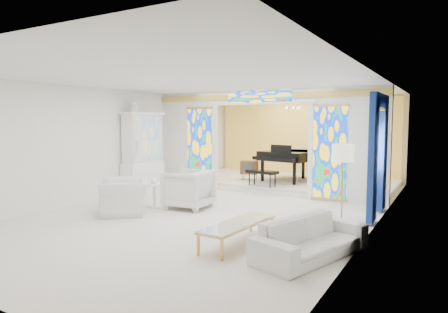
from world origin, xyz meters
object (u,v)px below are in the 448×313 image
Objects in this scene: armchair_right at (189,189)px; tv_console at (249,167)px; sofa at (311,238)px; coffee_table at (238,224)px; grand_piano at (296,156)px; china_cabinet at (143,153)px; armchair_left at (125,196)px.

armchair_right is 3.92m from tv_console.
coffee_table is (-1.28, -0.02, 0.06)m from sofa.
armchair_right is 4.73m from grand_piano.
china_cabinet is 2.84m from armchair_right.
armchair_left is (1.53, -2.36, -0.78)m from china_cabinet.
armchair_right is 1.62× the size of tv_console.
tv_console is (2.20, 2.72, -0.58)m from china_cabinet.
armchair_right reaches higher than coffee_table.
china_cabinet reaches higher than tv_console.
armchair_left is at bearing -98.95° from grand_piano.
armchair_left is 1.89× the size of tv_console.
armchair_left is 0.39× the size of grand_piano.
armchair_left is at bearing -57.02° from china_cabinet.
armchair_right is at bearing 80.16° from sofa.
tv_console reaches higher than sofa.
grand_piano is at bearing 43.39° from china_cabinet.
armchair_left is 1.17× the size of armchair_right.
sofa is at bearing -27.01° from china_cabinet.
armchair_left is 3.45m from coffee_table.
armchair_right is 4.17m from sofa.
china_cabinet is 6.98m from sofa.
tv_console is (-0.28, 3.91, 0.12)m from armchair_right.
grand_piano is 1.58m from tv_console.
grand_piano reaches higher than sofa.
china_cabinet is at bearing -120.38° from armchair_right.
grand_piano is (-1.31, 6.54, 0.62)m from coffee_table.
china_cabinet is 2.27× the size of armchair_left.
grand_piano reaches higher than armchair_left.
armchair_right is at bearing -25.60° from china_cabinet.
sofa is at bearing -57.69° from grand_piano.
armchair_right is at bearing 99.34° from armchair_left.
armchair_right is (0.95, 1.17, 0.08)m from armchair_left.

